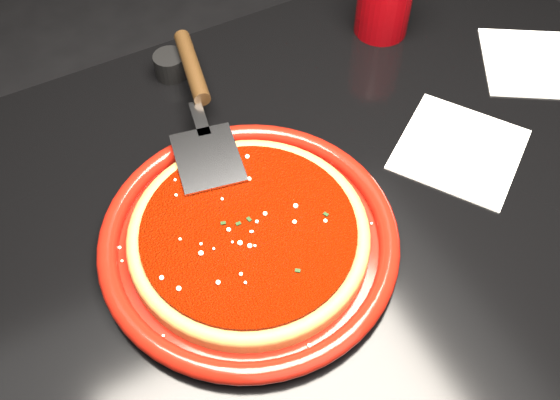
{
  "coord_description": "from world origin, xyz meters",
  "views": [
    {
      "loc": [
        -0.26,
        -0.4,
        1.42
      ],
      "look_at": [
        -0.04,
        0.02,
        0.77
      ],
      "focal_mm": 40.0,
      "sensor_mm": 36.0,
      "label": 1
    }
  ],
  "objects_px": {
    "plate": "(249,238)",
    "pizza_server": "(200,106)",
    "ramekin": "(170,65)",
    "table": "(302,327)"
  },
  "relations": [
    {
      "from": "table",
      "to": "pizza_server",
      "type": "xyz_separation_m",
      "value": [
        -0.07,
        0.19,
        0.42
      ]
    },
    {
      "from": "table",
      "to": "plate",
      "type": "distance_m",
      "value": 0.4
    },
    {
      "from": "plate",
      "to": "ramekin",
      "type": "xyz_separation_m",
      "value": [
        0.03,
        0.34,
        0.0
      ]
    },
    {
      "from": "table",
      "to": "pizza_server",
      "type": "distance_m",
      "value": 0.47
    },
    {
      "from": "table",
      "to": "ramekin",
      "type": "bearing_deg",
      "value": 101.3
    },
    {
      "from": "ramekin",
      "to": "pizza_server",
      "type": "bearing_deg",
      "value": -91.46
    },
    {
      "from": "pizza_server",
      "to": "ramekin",
      "type": "distance_m",
      "value": 0.13
    },
    {
      "from": "plate",
      "to": "ramekin",
      "type": "height_order",
      "value": "ramekin"
    },
    {
      "from": "plate",
      "to": "pizza_server",
      "type": "distance_m",
      "value": 0.21
    },
    {
      "from": "plate",
      "to": "pizza_server",
      "type": "xyz_separation_m",
      "value": [
        0.03,
        0.21,
        0.03
      ]
    }
  ]
}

